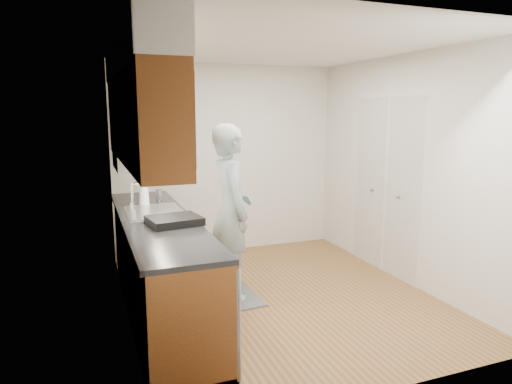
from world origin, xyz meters
TOP-DOWN VIEW (x-y plane):
  - floor at (0.00, 0.00)m, footprint 3.50×3.50m
  - ceiling at (0.00, 0.00)m, footprint 3.50×3.50m
  - wall_left at (-1.50, 0.00)m, footprint 0.02×3.50m
  - wall_right at (1.50, 0.00)m, footprint 0.02×3.50m
  - wall_back at (0.00, 1.75)m, footprint 3.00×0.02m
  - counter at (-1.20, -0.00)m, footprint 0.64×2.80m
  - upper_cabinets at (-1.33, 0.05)m, footprint 0.47×2.80m
  - closet_door at (1.49, 0.30)m, footprint 0.02×1.22m
  - floor_mat at (-0.44, 0.20)m, footprint 0.52×0.82m
  - person at (-0.44, 0.20)m, footprint 0.50×0.73m
  - soap_bottle_a at (-1.25, 0.54)m, footprint 0.11×0.11m
  - soap_bottle_b at (-1.23, 0.84)m, footprint 0.09×0.09m
  - steel_can at (-1.06, 0.84)m, footprint 0.08×0.08m
  - dish_rack at (-1.11, -0.32)m, footprint 0.47×0.42m

SIDE VIEW (x-z plane):
  - floor at x=0.00m, z-range 0.00..0.00m
  - floor_mat at x=-0.44m, z-range 0.00..0.01m
  - counter at x=-1.20m, z-range -0.16..1.14m
  - dish_rack at x=-1.11m, z-range 0.94..1.01m
  - steel_can at x=-1.06m, z-range 0.94..1.06m
  - person at x=-0.44m, z-range 0.01..2.00m
  - soap_bottle_b at x=-1.23m, z-range 0.94..1.11m
  - closet_door at x=1.49m, z-range 0.00..2.05m
  - soap_bottle_a at x=-1.25m, z-range 0.94..1.21m
  - wall_left at x=-1.50m, z-range 0.00..2.50m
  - wall_right at x=1.50m, z-range 0.00..2.50m
  - wall_back at x=0.00m, z-range 0.00..2.50m
  - upper_cabinets at x=-1.33m, z-range 1.34..2.55m
  - ceiling at x=0.00m, z-range 2.50..2.50m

